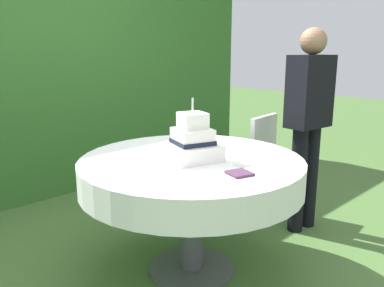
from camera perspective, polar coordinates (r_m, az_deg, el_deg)
ground_plane at (r=2.84m, az=-0.08°, el=-17.39°), size 20.00×20.00×0.00m
foliage_hedge at (r=4.31m, az=-21.44°, el=9.50°), size 5.24×0.62×2.44m
cake_table at (r=2.56m, az=-0.08°, el=-4.41°), size 1.41×1.41×0.78m
wedding_cake at (r=2.48m, az=0.13°, el=0.15°), size 0.37×0.37×0.39m
serving_plate_near at (r=2.40m, az=6.89°, el=-2.91°), size 0.10×0.10×0.01m
serving_plate_far at (r=2.68m, az=-7.85°, el=-1.21°), size 0.15×0.15×0.01m
napkin_stack at (r=2.22m, az=6.76°, el=-4.23°), size 0.15×0.15×0.01m
garden_chair at (r=3.58m, az=8.63°, el=-1.47°), size 0.45×0.45×0.89m
standing_person at (r=3.25m, az=16.18°, el=3.65°), size 0.38×0.24×1.60m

